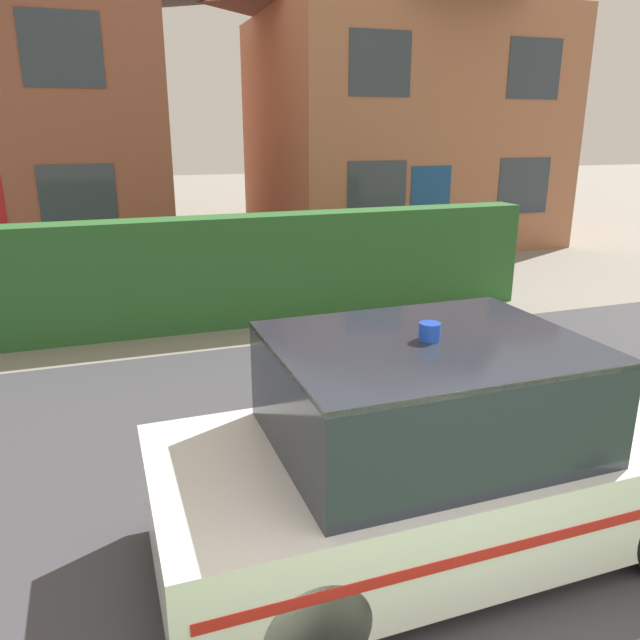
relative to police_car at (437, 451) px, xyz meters
The scene contains 4 objects.
road_strip 1.71m from the police_car, 104.32° to the left, with size 28.00×6.30×0.01m, color #424247.
garden_hedge 5.75m from the police_car, 89.45° to the left, with size 9.11×0.55×1.68m, color #2D662D.
police_car is the anchor object (origin of this frame).
house_right 14.02m from the police_car, 65.73° to the left, with size 7.32×6.56×8.03m.
Camera 1 is at (-1.70, -0.93, 2.95)m, focal length 35.00 mm.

